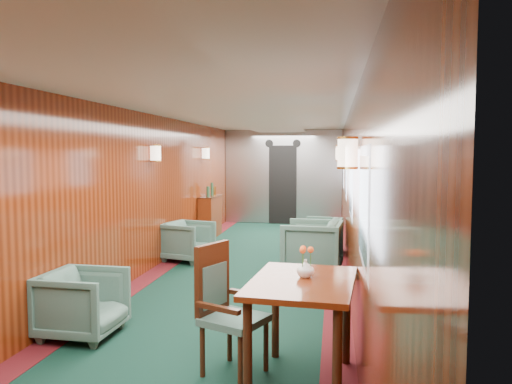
# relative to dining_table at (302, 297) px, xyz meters

# --- Properties ---
(room) EXTENTS (12.00, 12.10, 2.40)m
(room) POSITION_rel_dining_table_xyz_m (-1.06, 3.02, 0.94)
(room) COLOR black
(room) RESTS_ON ground
(bulkhead) EXTENTS (2.98, 0.17, 2.39)m
(bulkhead) POSITION_rel_dining_table_xyz_m (-1.06, 8.93, 0.49)
(bulkhead) COLOR #A4A7AB
(bulkhead) RESTS_ON ground
(windows_right) EXTENTS (0.02, 8.60, 0.80)m
(windows_right) POSITION_rel_dining_table_xyz_m (0.42, 3.27, 0.75)
(windows_right) COLOR #A7A9AE
(windows_right) RESTS_ON ground
(wall_sconces) EXTENTS (2.97, 7.97, 0.25)m
(wall_sconces) POSITION_rel_dining_table_xyz_m (-1.06, 3.58, 1.09)
(wall_sconces) COLOR #FFE6C6
(wall_sconces) RESTS_ON ground
(dining_table) EXTENTS (0.87, 1.17, 0.83)m
(dining_table) POSITION_rel_dining_table_xyz_m (0.00, 0.00, 0.00)
(dining_table) COLOR maroon
(dining_table) RESTS_ON ground
(side_chair) EXTENTS (0.61, 0.62, 1.06)m
(side_chair) POSITION_rel_dining_table_xyz_m (-0.65, 0.15, -0.12)
(side_chair) COLOR #1B3F3A
(side_chair) RESTS_ON ground
(credenza) EXTENTS (0.31, 0.99, 1.17)m
(credenza) POSITION_rel_dining_table_xyz_m (-2.40, 6.63, -0.24)
(credenza) COLOR maroon
(credenza) RESTS_ON ground
(flower_vase) EXTENTS (0.14, 0.14, 0.14)m
(flower_vase) POSITION_rel_dining_table_xyz_m (0.02, 0.08, 0.20)
(flower_vase) COLOR silver
(flower_vase) RESTS_ON dining_table
(armchair_left_near) EXTENTS (0.74, 0.73, 0.66)m
(armchair_left_near) POSITION_rel_dining_table_xyz_m (-2.19, 0.70, -0.37)
(armchair_left_near) COLOR #1B3F3A
(armchair_left_near) RESTS_ON ground
(armchair_left_far) EXTENTS (0.89, 0.88, 0.66)m
(armchair_left_far) POSITION_rel_dining_table_xyz_m (-2.17, 4.20, -0.36)
(armchair_left_far) COLOR #1B3F3A
(armchair_left_far) RESTS_ON ground
(armchair_right_near) EXTENTS (0.94, 0.92, 0.79)m
(armchair_right_near) POSITION_rel_dining_table_xyz_m (-0.09, 3.71, -0.30)
(armchair_right_near) COLOR #1B3F3A
(armchair_right_near) RESTS_ON ground
(armchair_right_far) EXTENTS (0.81, 0.80, 0.64)m
(armchair_right_far) POSITION_rel_dining_table_xyz_m (0.01, 5.23, -0.37)
(armchair_right_far) COLOR #1B3F3A
(armchair_right_far) RESTS_ON ground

